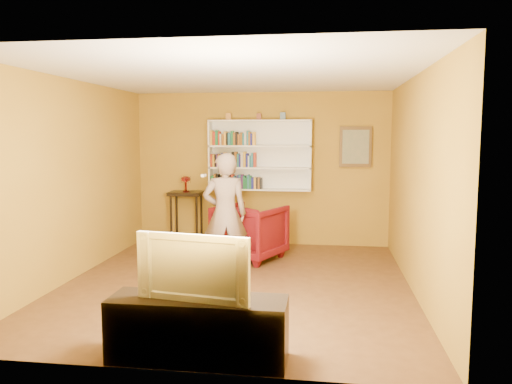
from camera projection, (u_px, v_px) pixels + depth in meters
The scene contains 16 objects.
room_shell at pixel (236, 208), 6.47m from camera, with size 5.30×5.80×2.88m.
bookshelf at pixel (260, 155), 8.78m from camera, with size 1.80×0.29×1.23m.
books_row_lower at pixel (235, 182), 8.79m from camera, with size 0.91×0.19×0.26m.
books_row_middle at pixel (234, 160), 8.74m from camera, with size 0.80×0.19×0.27m.
books_row_upper at pixel (233, 139), 8.70m from camera, with size 0.79×0.19×0.26m.
ornament_left at pixel (229, 117), 8.72m from camera, with size 0.09×0.09×0.12m, color #C08136.
ornament_centre at pixel (259, 117), 8.65m from camera, with size 0.08×0.08×0.11m, color brown.
ornament_right at pixel (283, 116), 8.59m from camera, with size 0.09×0.09×0.13m, color slate.
framed_painting at pixel (356, 147), 8.58m from camera, with size 0.55×0.05×0.70m.
console_table at pixel (186, 201), 8.90m from camera, with size 0.58×0.44×0.95m.
ruby_lustre at pixel (186, 180), 8.85m from camera, with size 0.17×0.17×0.28m.
armchair at pixel (250, 232), 7.86m from camera, with size 0.93×0.95×0.87m, color #49050D.
person at pixel (225, 214), 6.99m from camera, with size 0.62×0.41×1.71m, color #766256.
game_remote at pixel (204, 175), 6.73m from camera, with size 0.04×0.15×0.04m, color white.
tv_cabinet at pixel (198, 329), 4.34m from camera, with size 1.55×0.46×0.55m, color black.
television at pixel (197, 265), 4.27m from camera, with size 1.01×0.13×0.58m, color black.
Camera 1 is at (1.15, -6.31, 1.96)m, focal length 35.00 mm.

